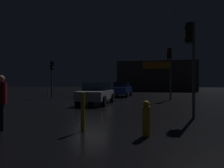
{
  "coord_description": "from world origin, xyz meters",
  "views": [
    {
      "loc": [
        4.23,
        -13.56,
        1.49
      ],
      "look_at": [
        1.01,
        2.77,
        1.41
      ],
      "focal_mm": 32.23,
      "sensor_mm": 36.0,
      "label": 1
    }
  ],
  "objects_px": {
    "traffic_signal_cross_left": "(52,71)",
    "pedestrian": "(1,98)",
    "traffic_signal_main": "(191,47)",
    "car_near": "(122,89)",
    "store_building": "(156,77)",
    "fire_hydrant": "(146,119)",
    "traffic_signal_opposite": "(170,64)",
    "car_far": "(97,93)"
  },
  "relations": [
    {
      "from": "car_near",
      "to": "pedestrian",
      "type": "height_order",
      "value": "pedestrian"
    },
    {
      "from": "store_building",
      "to": "car_near",
      "type": "relative_size",
      "value": 3.54
    },
    {
      "from": "store_building",
      "to": "fire_hydrant",
      "type": "bearing_deg",
      "value": -91.57
    },
    {
      "from": "store_building",
      "to": "pedestrian",
      "type": "xyz_separation_m",
      "value": [
        -5.48,
        -36.02,
        -1.78
      ]
    },
    {
      "from": "traffic_signal_main",
      "to": "car_near",
      "type": "xyz_separation_m",
      "value": [
        -4.9,
        12.83,
        -2.23
      ]
    },
    {
      "from": "store_building",
      "to": "traffic_signal_main",
      "type": "relative_size",
      "value": 3.53
    },
    {
      "from": "pedestrian",
      "to": "fire_hydrant",
      "type": "relative_size",
      "value": 1.74
    },
    {
      "from": "store_building",
      "to": "traffic_signal_cross_left",
      "type": "relative_size",
      "value": 3.86
    },
    {
      "from": "traffic_signal_main",
      "to": "traffic_signal_cross_left",
      "type": "relative_size",
      "value": 1.09
    },
    {
      "from": "traffic_signal_opposite",
      "to": "car_far",
      "type": "height_order",
      "value": "traffic_signal_opposite"
    },
    {
      "from": "store_building",
      "to": "car_near",
      "type": "distance_m",
      "value": 20.09
    },
    {
      "from": "traffic_signal_cross_left",
      "to": "car_near",
      "type": "xyz_separation_m",
      "value": [
        6.71,
        3.07,
        -1.86
      ]
    },
    {
      "from": "fire_hydrant",
      "to": "pedestrian",
      "type": "bearing_deg",
      "value": -177.67
    },
    {
      "from": "traffic_signal_opposite",
      "to": "fire_hydrant",
      "type": "relative_size",
      "value": 4.59
    },
    {
      "from": "car_near",
      "to": "car_far",
      "type": "height_order",
      "value": "car_near"
    },
    {
      "from": "store_building",
      "to": "pedestrian",
      "type": "bearing_deg",
      "value": -98.66
    },
    {
      "from": "fire_hydrant",
      "to": "store_building",
      "type": "bearing_deg",
      "value": 88.43
    },
    {
      "from": "traffic_signal_main",
      "to": "car_near",
      "type": "bearing_deg",
      "value": 110.92
    },
    {
      "from": "car_near",
      "to": "car_far",
      "type": "distance_m",
      "value": 8.09
    },
    {
      "from": "car_near",
      "to": "traffic_signal_cross_left",
      "type": "bearing_deg",
      "value": -155.38
    },
    {
      "from": "traffic_signal_cross_left",
      "to": "car_far",
      "type": "relative_size",
      "value": 0.87
    },
    {
      "from": "car_near",
      "to": "pedestrian",
      "type": "xyz_separation_m",
      "value": [
        -1.41,
        -16.44,
        0.21
      ]
    },
    {
      "from": "traffic_signal_opposite",
      "to": "traffic_signal_cross_left",
      "type": "distance_m",
      "value": 11.56
    },
    {
      "from": "traffic_signal_opposite",
      "to": "pedestrian",
      "type": "height_order",
      "value": "traffic_signal_opposite"
    },
    {
      "from": "traffic_signal_main",
      "to": "traffic_signal_cross_left",
      "type": "distance_m",
      "value": 15.17
    },
    {
      "from": "car_near",
      "to": "fire_hydrant",
      "type": "distance_m",
      "value": 16.55
    },
    {
      "from": "traffic_signal_cross_left",
      "to": "pedestrian",
      "type": "xyz_separation_m",
      "value": [
        5.3,
        -13.37,
        -1.65
      ]
    },
    {
      "from": "traffic_signal_main",
      "to": "car_far",
      "type": "distance_m",
      "value": 7.62
    },
    {
      "from": "traffic_signal_main",
      "to": "car_near",
      "type": "distance_m",
      "value": 13.91
    },
    {
      "from": "traffic_signal_cross_left",
      "to": "pedestrian",
      "type": "height_order",
      "value": "traffic_signal_cross_left"
    },
    {
      "from": "car_far",
      "to": "store_building",
      "type": "bearing_deg",
      "value": 80.38
    },
    {
      "from": "traffic_signal_main",
      "to": "pedestrian",
      "type": "xyz_separation_m",
      "value": [
        -6.31,
        -3.61,
        -2.02
      ]
    },
    {
      "from": "car_far",
      "to": "fire_hydrant",
      "type": "height_order",
      "value": "car_far"
    },
    {
      "from": "traffic_signal_main",
      "to": "car_far",
      "type": "relative_size",
      "value": 0.95
    },
    {
      "from": "pedestrian",
      "to": "store_building",
      "type": "bearing_deg",
      "value": 81.34
    },
    {
      "from": "traffic_signal_main",
      "to": "traffic_signal_opposite",
      "type": "xyz_separation_m",
      "value": [
        -0.06,
        9.35,
        0.12
      ]
    },
    {
      "from": "traffic_signal_cross_left",
      "to": "traffic_signal_opposite",
      "type": "bearing_deg",
      "value": -1.98
    },
    {
      "from": "pedestrian",
      "to": "traffic_signal_cross_left",
      "type": "bearing_deg",
      "value": 111.62
    },
    {
      "from": "traffic_signal_opposite",
      "to": "traffic_signal_main",
      "type": "bearing_deg",
      "value": -89.6
    },
    {
      "from": "store_building",
      "to": "car_far",
      "type": "height_order",
      "value": "store_building"
    },
    {
      "from": "store_building",
      "to": "car_near",
      "type": "xyz_separation_m",
      "value": [
        -4.08,
        -19.58,
        -1.99
      ]
    },
    {
      "from": "traffic_signal_main",
      "to": "pedestrian",
      "type": "distance_m",
      "value": 7.55
    }
  ]
}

